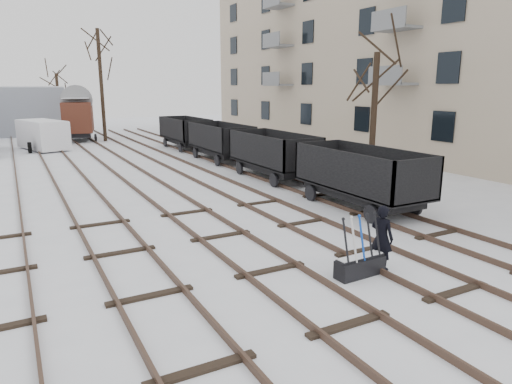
# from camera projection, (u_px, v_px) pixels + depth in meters

# --- Properties ---
(ground) EXTENTS (120.00, 120.00, 0.00)m
(ground) POSITION_uv_depth(u_px,v_px,m) (270.00, 271.00, 11.26)
(ground) COLOR white
(ground) RESTS_ON ground
(tracks) EXTENTS (13.90, 52.00, 0.16)m
(tracks) POSITION_uv_depth(u_px,v_px,m) (135.00, 176.00, 22.98)
(tracks) COLOR black
(tracks) RESTS_ON ground
(apartment_block) EXTENTS (10.12, 45.00, 16.10)m
(apartment_block) POSITION_uv_depth(u_px,v_px,m) (424.00, 32.00, 30.67)
(apartment_block) COLOR #B9A78E
(apartment_block) RESTS_ON ground
(shed_right) EXTENTS (7.00, 6.00, 4.50)m
(shed_right) POSITION_uv_depth(u_px,v_px,m) (23.00, 111.00, 43.23)
(shed_right) COLOR #9096A2
(shed_right) RESTS_ON ground
(ground_frame) EXTENTS (1.32, 0.48, 1.49)m
(ground_frame) POSITION_uv_depth(u_px,v_px,m) (360.00, 265.00, 10.94)
(ground_frame) COLOR black
(ground_frame) RESTS_ON ground
(worker) EXTENTS (0.54, 0.68, 1.64)m
(worker) POSITION_uv_depth(u_px,v_px,m) (382.00, 237.00, 11.25)
(worker) COLOR black
(worker) RESTS_ON ground
(freight_wagon_a) EXTENTS (2.19, 5.49, 2.24)m
(freight_wagon_a) POSITION_uv_depth(u_px,v_px,m) (360.00, 185.00, 17.00)
(freight_wagon_a) COLOR black
(freight_wagon_a) RESTS_ON ground
(freight_wagon_b) EXTENTS (2.19, 5.49, 2.24)m
(freight_wagon_b) POSITION_uv_depth(u_px,v_px,m) (273.00, 161.00, 22.49)
(freight_wagon_b) COLOR black
(freight_wagon_b) RESTS_ON ground
(freight_wagon_c) EXTENTS (2.19, 5.49, 2.24)m
(freight_wagon_c) POSITION_uv_depth(u_px,v_px,m) (221.00, 147.00, 27.98)
(freight_wagon_c) COLOR black
(freight_wagon_c) RESTS_ON ground
(freight_wagon_d) EXTENTS (2.19, 5.49, 2.24)m
(freight_wagon_d) POSITION_uv_depth(u_px,v_px,m) (185.00, 137.00, 33.48)
(freight_wagon_d) COLOR black
(freight_wagon_d) RESTS_ON ground
(box_van_wagon) EXTENTS (3.30, 5.06, 3.57)m
(box_van_wagon) POSITION_uv_depth(u_px,v_px,m) (78.00, 116.00, 38.18)
(box_van_wagon) COLOR black
(box_van_wagon) RESTS_ON ground
(panel_van) EXTENTS (3.37, 5.18, 2.11)m
(panel_van) POSITION_uv_depth(u_px,v_px,m) (43.00, 134.00, 32.82)
(panel_van) COLOR white
(panel_van) RESTS_ON ground
(tree_near) EXTENTS (0.30, 0.30, 6.06)m
(tree_near) POSITION_uv_depth(u_px,v_px,m) (374.00, 116.00, 22.36)
(tree_near) COLOR black
(tree_near) RESTS_ON ground
(tree_far_left) EXTENTS (0.30, 0.30, 5.78)m
(tree_far_left) POSITION_uv_depth(u_px,v_px,m) (59.00, 102.00, 46.36)
(tree_far_left) COLOR black
(tree_far_left) RESTS_ON ground
(tree_far_right) EXTENTS (0.30, 0.30, 9.01)m
(tree_far_right) POSITION_uv_depth(u_px,v_px,m) (101.00, 86.00, 37.30)
(tree_far_right) COLOR black
(tree_far_right) RESTS_ON ground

